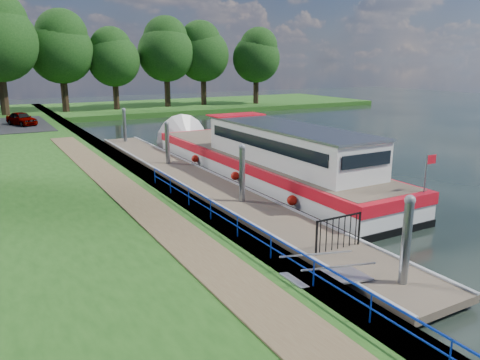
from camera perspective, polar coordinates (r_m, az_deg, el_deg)
ground at (r=14.53m, az=17.55°, el=-12.49°), size 160.00×160.00×0.00m
bank_edge at (r=25.43m, az=-12.10°, el=0.35°), size 1.10×90.00×0.78m
far_bank at (r=64.71m, az=-9.81°, el=8.74°), size 60.00×18.00×0.60m
footpath at (r=18.35m, az=-10.99°, el=-3.68°), size 1.60×40.00×0.05m
blue_fence at (r=14.51m, az=1.62°, el=-6.17°), size 0.04×18.04×0.72m
pontoon at (r=24.54m, az=-4.97°, el=-0.37°), size 2.50×30.00×0.56m
mooring_piles at (r=24.28m, az=-5.03°, el=2.13°), size 0.30×27.30×3.55m
gangway at (r=13.40m, az=10.62°, el=-11.43°), size 2.58×1.00×0.92m
gate_panel at (r=15.51m, az=11.94°, el=-5.76°), size 1.85×0.05×1.15m
barge at (r=26.17m, az=1.95°, el=2.64°), size 4.36×21.15×4.78m
horizon_trees at (r=57.90m, az=-22.15°, el=14.87°), size 54.38×10.03×12.87m
car_a at (r=46.05m, az=-25.09°, el=6.81°), size 2.62×3.71×1.17m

